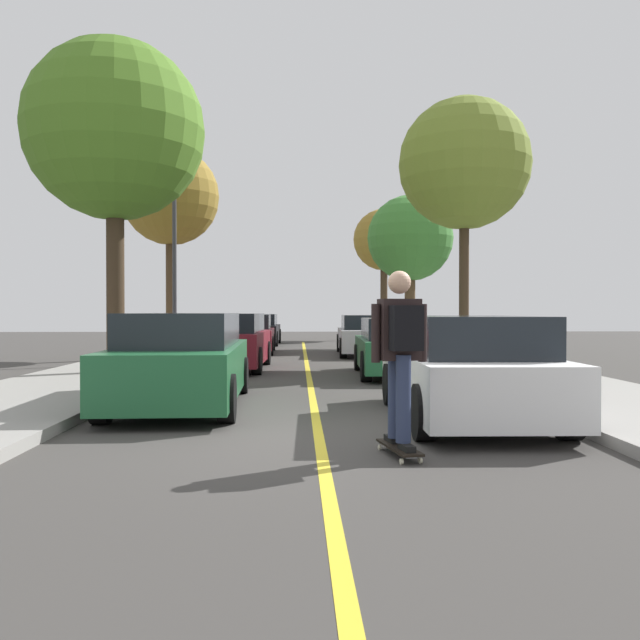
{
  "coord_description": "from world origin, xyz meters",
  "views": [
    {
      "loc": [
        -0.24,
        -7.77,
        1.45
      ],
      "look_at": [
        0.23,
        6.43,
        1.27
      ],
      "focal_mm": 37.23,
      "sensor_mm": 36.0,
      "label": 1
    }
  ],
  "objects_px": {
    "parked_car_left_near": "(228,341)",
    "street_tree_right_nearest": "(464,164)",
    "parked_car_left_nearest": "(183,360)",
    "skateboarder": "(400,347)",
    "street_tree_left_near": "(170,198)",
    "parked_car_left_far": "(248,334)",
    "parked_car_right_far": "(365,335)",
    "parked_car_left_farthest": "(258,330)",
    "parked_car_right_nearest": "(466,368)",
    "street_tree_left_nearest": "(115,132)",
    "street_tree_right_near": "(410,239)",
    "skateboard": "(399,448)",
    "fire_hydrant": "(538,373)",
    "street_tree_right_far": "(384,241)",
    "streetlamp": "(174,248)",
    "parked_car_right_near": "(398,347)"
  },
  "relations": [
    {
      "from": "parked_car_left_farthest",
      "to": "parked_car_left_near",
      "type": "bearing_deg",
      "value": -90.0
    },
    {
      "from": "parked_car_left_farthest",
      "to": "street_tree_right_nearest",
      "type": "bearing_deg",
      "value": -61.36
    },
    {
      "from": "street_tree_left_nearest",
      "to": "fire_hydrant",
      "type": "relative_size",
      "value": 10.25
    },
    {
      "from": "parked_car_right_near",
      "to": "parked_car_right_far",
      "type": "height_order",
      "value": "parked_car_right_far"
    },
    {
      "from": "parked_car_right_far",
      "to": "street_tree_right_far",
      "type": "relative_size",
      "value": 0.71
    },
    {
      "from": "parked_car_right_nearest",
      "to": "parked_car_left_near",
      "type": "bearing_deg",
      "value": 116.99
    },
    {
      "from": "skateboarder",
      "to": "parked_car_left_nearest",
      "type": "bearing_deg",
      "value": 127.23
    },
    {
      "from": "streetlamp",
      "to": "parked_car_right_far",
      "type": "bearing_deg",
      "value": 27.72
    },
    {
      "from": "parked_car_left_farthest",
      "to": "street_tree_left_near",
      "type": "distance_m",
      "value": 9.55
    },
    {
      "from": "street_tree_right_near",
      "to": "skateboard",
      "type": "relative_size",
      "value": 6.85
    },
    {
      "from": "parked_car_left_farthest",
      "to": "parked_car_right_near",
      "type": "bearing_deg",
      "value": -74.22
    },
    {
      "from": "street_tree_left_nearest",
      "to": "street_tree_right_far",
      "type": "distance_m",
      "value": 21.39
    },
    {
      "from": "street_tree_left_near",
      "to": "skateboard",
      "type": "relative_size",
      "value": 7.39
    },
    {
      "from": "street_tree_left_near",
      "to": "skateboarder",
      "type": "xyz_separation_m",
      "value": [
        4.99,
        -14.26,
        -3.9
      ]
    },
    {
      "from": "parked_car_left_farthest",
      "to": "skateboard",
      "type": "relative_size",
      "value": 5.15
    },
    {
      "from": "parked_car_left_farthest",
      "to": "street_tree_right_nearest",
      "type": "height_order",
      "value": "street_tree_right_nearest"
    },
    {
      "from": "parked_car_left_nearest",
      "to": "fire_hydrant",
      "type": "bearing_deg",
      "value": 0.05
    },
    {
      "from": "street_tree_left_near",
      "to": "street_tree_right_nearest",
      "type": "distance_m",
      "value": 9.0
    },
    {
      "from": "parked_car_left_nearest",
      "to": "skateboard",
      "type": "height_order",
      "value": "parked_car_left_nearest"
    },
    {
      "from": "parked_car_right_nearest",
      "to": "street_tree_left_nearest",
      "type": "bearing_deg",
      "value": 137.11
    },
    {
      "from": "street_tree_right_nearest",
      "to": "parked_car_left_near",
      "type": "bearing_deg",
      "value": -170.93
    },
    {
      "from": "street_tree_left_nearest",
      "to": "street_tree_right_far",
      "type": "xyz_separation_m",
      "value": [
        8.42,
        19.67,
        -0.22
      ]
    },
    {
      "from": "parked_car_left_near",
      "to": "fire_hydrant",
      "type": "distance_m",
      "value": 8.48
    },
    {
      "from": "parked_car_right_nearest",
      "to": "street_tree_left_near",
      "type": "bearing_deg",
      "value": 117.33
    },
    {
      "from": "parked_car_right_nearest",
      "to": "skateboard",
      "type": "xyz_separation_m",
      "value": [
        -1.23,
        -2.2,
        -0.61
      ]
    },
    {
      "from": "parked_car_right_near",
      "to": "fire_hydrant",
      "type": "height_order",
      "value": "parked_car_right_near"
    },
    {
      "from": "parked_car_left_far",
      "to": "street_tree_right_nearest",
      "type": "height_order",
      "value": "street_tree_right_nearest"
    },
    {
      "from": "fire_hydrant",
      "to": "street_tree_right_near",
      "type": "bearing_deg",
      "value": 87.48
    },
    {
      "from": "parked_car_right_near",
      "to": "streetlamp",
      "type": "height_order",
      "value": "streetlamp"
    },
    {
      "from": "parked_car_right_far",
      "to": "parked_car_left_near",
      "type": "bearing_deg",
      "value": -126.73
    },
    {
      "from": "parked_car_right_far",
      "to": "skateboarder",
      "type": "distance_m",
      "value": 15.53
    },
    {
      "from": "parked_car_left_farthest",
      "to": "street_tree_left_nearest",
      "type": "height_order",
      "value": "street_tree_left_nearest"
    },
    {
      "from": "parked_car_left_nearest",
      "to": "parked_car_right_far",
      "type": "xyz_separation_m",
      "value": [
        4.01,
        11.82,
        -0.05
      ]
    },
    {
      "from": "parked_car_left_far",
      "to": "parked_car_right_far",
      "type": "relative_size",
      "value": 0.92
    },
    {
      "from": "fire_hydrant",
      "to": "skateboarder",
      "type": "xyz_separation_m",
      "value": [
        -2.73,
        -3.66,
        0.61
      ]
    },
    {
      "from": "street_tree_right_nearest",
      "to": "street_tree_right_near",
      "type": "relative_size",
      "value": 1.18
    },
    {
      "from": "parked_car_left_far",
      "to": "street_tree_left_near",
      "type": "height_order",
      "value": "street_tree_left_near"
    },
    {
      "from": "fire_hydrant",
      "to": "street_tree_left_near",
      "type": "bearing_deg",
      "value": 126.06
    },
    {
      "from": "streetlamp",
      "to": "street_tree_left_nearest",
      "type": "bearing_deg",
      "value": -95.84
    },
    {
      "from": "parked_car_left_far",
      "to": "street_tree_right_nearest",
      "type": "xyz_separation_m",
      "value": [
        6.21,
        -5.57,
        4.73
      ]
    },
    {
      "from": "street_tree_right_near",
      "to": "parked_car_left_near",
      "type": "bearing_deg",
      "value": -122.99
    },
    {
      "from": "parked_car_left_nearest",
      "to": "skateboarder",
      "type": "xyz_separation_m",
      "value": [
        2.78,
        -3.66,
        0.39
      ]
    },
    {
      "from": "parked_car_left_far",
      "to": "parked_car_right_nearest",
      "type": "bearing_deg",
      "value": -74.47
    },
    {
      "from": "street_tree_right_far",
      "to": "skateboard",
      "type": "xyz_separation_m",
      "value": [
        -3.44,
        -27.64,
        -5.04
      ]
    },
    {
      "from": "parked_car_right_nearest",
      "to": "streetlamp",
      "type": "relative_size",
      "value": 0.79
    },
    {
      "from": "parked_car_right_nearest",
      "to": "fire_hydrant",
      "type": "bearing_deg",
      "value": 43.63
    },
    {
      "from": "parked_car_left_farthest",
      "to": "fire_hydrant",
      "type": "bearing_deg",
      "value": -73.68
    },
    {
      "from": "parked_car_left_near",
      "to": "street_tree_right_nearest",
      "type": "relative_size",
      "value": 0.62
    },
    {
      "from": "street_tree_right_nearest",
      "to": "parked_car_left_farthest",
      "type": "bearing_deg",
      "value": 118.64
    },
    {
      "from": "parked_car_left_nearest",
      "to": "skateboarder",
      "type": "distance_m",
      "value": 4.61
    }
  ]
}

